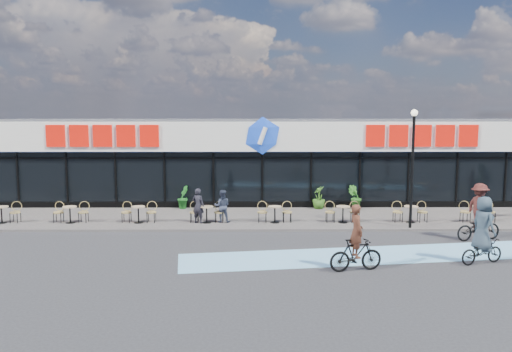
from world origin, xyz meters
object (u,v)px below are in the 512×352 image
(lamp_post, at_px, (413,158))
(bistro_set_0, at_px, (3,212))
(potted_plant_mid, at_px, (319,197))
(potted_plant_left, at_px, (183,197))
(potted_plant_right, at_px, (355,197))
(patron_right, at_px, (222,206))
(cyclist_a, at_px, (483,236))
(patron_left, at_px, (198,206))
(cyclist_b, at_px, (479,217))

(lamp_post, height_order, bistro_set_0, lamp_post)
(lamp_post, height_order, potted_plant_mid, lamp_post)
(potted_plant_left, relative_size, potted_plant_right, 0.97)
(patron_right, bearing_deg, potted_plant_left, -57.30)
(potted_plant_left, distance_m, potted_plant_mid, 6.92)
(potted_plant_right, bearing_deg, patron_right, -154.12)
(potted_plant_right, bearing_deg, bistro_set_0, -168.90)
(patron_right, relative_size, cyclist_a, 0.65)
(potted_plant_right, distance_m, patron_right, 7.26)
(cyclist_a, bearing_deg, patron_right, 145.92)
(bistro_set_0, bearing_deg, potted_plant_mid, 12.69)
(patron_left, xyz_separation_m, cyclist_b, (11.14, -2.71, 0.06))
(lamp_post, xyz_separation_m, patron_left, (-9.06, 0.94, -2.19))
(potted_plant_mid, bearing_deg, bistro_set_0, -167.31)
(patron_left, xyz_separation_m, patron_right, (1.04, 0.17, -0.05))
(bistro_set_0, height_order, cyclist_b, cyclist_b)
(potted_plant_right, distance_m, patron_left, 8.28)
(bistro_set_0, distance_m, cyclist_b, 20.02)
(patron_right, bearing_deg, patron_left, 8.37)
(potted_plant_left, relative_size, patron_right, 0.80)
(potted_plant_right, xyz_separation_m, cyclist_a, (2.29, -9.14, 0.22))
(potted_plant_mid, distance_m, cyclist_b, 8.16)
(cyclist_a, bearing_deg, cyclist_b, 67.58)
(bistro_set_0, relative_size, potted_plant_right, 1.29)
(potted_plant_left, height_order, potted_plant_right, potted_plant_right)
(potted_plant_right, height_order, cyclist_a, cyclist_a)
(potted_plant_mid, relative_size, cyclist_a, 0.51)
(potted_plant_right, relative_size, patron_right, 0.82)
(bistro_set_0, bearing_deg, cyclist_b, -8.23)
(potted_plant_left, height_order, potted_plant_mid, potted_plant_left)
(patron_right, distance_m, cyclist_a, 10.66)
(potted_plant_mid, bearing_deg, potted_plant_left, 179.36)
(patron_right, bearing_deg, potted_plant_mid, -146.54)
(cyclist_a, relative_size, cyclist_b, 1.00)
(potted_plant_left, height_order, cyclist_b, cyclist_b)
(bistro_set_0, relative_size, patron_right, 1.06)
(lamp_post, distance_m, bistro_set_0, 17.94)
(bistro_set_0, bearing_deg, patron_right, 0.10)
(potted_plant_right, relative_size, cyclist_a, 0.54)
(cyclist_b, bearing_deg, bistro_set_0, 171.77)
(potted_plant_right, relative_size, patron_left, 0.77)
(lamp_post, xyz_separation_m, bistro_set_0, (-17.73, 1.09, -2.51))
(patron_right, bearing_deg, lamp_post, 171.16)
(cyclist_b, bearing_deg, potted_plant_left, 153.29)
(cyclist_b, bearing_deg, patron_left, 166.31)
(potted_plant_right, distance_m, cyclist_b, 7.03)
(lamp_post, bearing_deg, potted_plant_mid, 127.32)
(cyclist_a, height_order, cyclist_b, same)
(bistro_set_0, distance_m, patron_right, 9.72)
(bistro_set_0, height_order, potted_plant_right, potted_plant_right)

